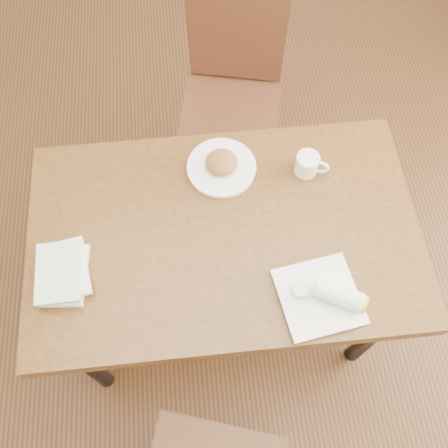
{
  "coord_description": "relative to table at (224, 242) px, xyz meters",
  "views": [
    {
      "loc": [
        -0.07,
        -0.7,
        2.2
      ],
      "look_at": [
        0.0,
        0.0,
        0.8
      ],
      "focal_mm": 40.0,
      "sensor_mm": 36.0,
      "label": 1
    }
  ],
  "objects": [
    {
      "name": "ground",
      "position": [
        0.0,
        0.0,
        -0.67
      ],
      "size": [
        4.0,
        5.0,
        0.01
      ],
      "primitive_type": "cube",
      "color": "#472814",
      "rests_on": "ground"
    },
    {
      "name": "table",
      "position": [
        0.0,
        0.0,
        0.0
      ],
      "size": [
        1.26,
        0.78,
        0.75
      ],
      "color": "brown",
      "rests_on": "ground"
    },
    {
      "name": "chair_far",
      "position": [
        0.12,
        0.79,
        -0.12
      ],
      "size": [
        0.5,
        0.5,
        0.95
      ],
      "color": "#4F2516",
      "rests_on": "ground"
    },
    {
      "name": "plate_scone",
      "position": [
        0.02,
        0.23,
        0.11
      ],
      "size": [
        0.24,
        0.24,
        0.08
      ],
      "color": "white",
      "rests_on": "table"
    },
    {
      "name": "coffee_mug",
      "position": [
        0.3,
        0.2,
        0.13
      ],
      "size": [
        0.11,
        0.08,
        0.08
      ],
      "color": "white",
      "rests_on": "table"
    },
    {
      "name": "plate_burrito",
      "position": [
        0.28,
        -0.26,
        0.11
      ],
      "size": [
        0.27,
        0.27,
        0.08
      ],
      "color": "white",
      "rests_on": "table"
    },
    {
      "name": "book_stack",
      "position": [
        -0.5,
        -0.1,
        0.11
      ],
      "size": [
        0.17,
        0.22,
        0.05
      ],
      "color": "white",
      "rests_on": "table"
    }
  ]
}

